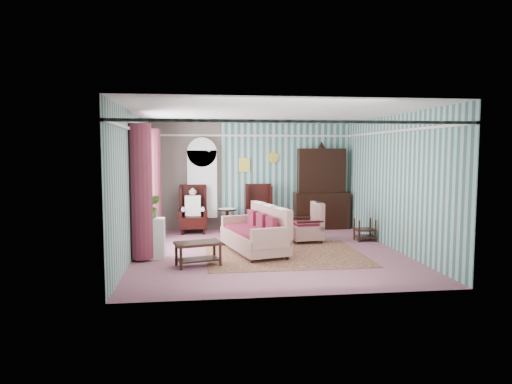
{
  "coord_description": "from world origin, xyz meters",
  "views": [
    {
      "loc": [
        -1.44,
        -9.41,
        2.13
      ],
      "look_at": [
        -0.18,
        0.6,
        1.22
      ],
      "focal_mm": 32.0,
      "sensor_mm": 36.0,
      "label": 1
    }
  ],
  "objects": [
    {
      "name": "wingback_right",
      "position": [
        0.15,
        2.45,
        0.62
      ],
      "size": [
        0.76,
        0.8,
        1.25
      ],
      "primitive_type": "cube",
      "color": "black",
      "rests_on": "floor"
    },
    {
      "name": "bookcase",
      "position": [
        -1.35,
        2.84,
        1.12
      ],
      "size": [
        0.8,
        0.28,
        2.24
      ],
      "primitive_type": "cube",
      "color": "silver",
      "rests_on": "floor"
    },
    {
      "name": "coffee_table",
      "position": [
        -1.46,
        -1.02,
        0.22
      ],
      "size": [
        0.93,
        0.68,
        0.45
      ],
      "primitive_type": "cube",
      "rotation": [
        0.0,
        0.0,
        0.26
      ],
      "color": "black",
      "rests_on": "floor"
    },
    {
      "name": "potted_plant_c",
      "position": [
        -2.53,
        -0.26,
        0.99
      ],
      "size": [
        0.24,
        0.24,
        0.38
      ],
      "primitive_type": "imported",
      "rotation": [
        0.0,
        0.0,
        0.17
      ],
      "color": "#204917",
      "rests_on": "plant_stand"
    },
    {
      "name": "potted_plant_a",
      "position": [
        -2.4,
        -0.38,
        0.99
      ],
      "size": [
        0.41,
        0.38,
        0.38
      ],
      "primitive_type": "imported",
      "rotation": [
        0.0,
        0.0,
        0.3
      ],
      "color": "#26541A",
      "rests_on": "plant_stand"
    },
    {
      "name": "floral_armchair",
      "position": [
        1.04,
        0.93,
        0.55
      ],
      "size": [
        0.85,
        0.84,
        1.1
      ],
      "primitive_type": "cube",
      "rotation": [
        0.0,
        0.0,
        1.67
      ],
      "color": "beige",
      "rests_on": "floor"
    },
    {
      "name": "round_side_table",
      "position": [
        -0.7,
        2.6,
        0.3
      ],
      "size": [
        0.5,
        0.5,
        0.6
      ],
      "primitive_type": "cylinder",
      "color": "black",
      "rests_on": "floor"
    },
    {
      "name": "sofa",
      "position": [
        -0.3,
        -0.02,
        0.56
      ],
      "size": [
        1.57,
        2.21,
        1.13
      ],
      "primitive_type": "cube",
      "rotation": [
        0.0,
        0.0,
        1.82
      ],
      "color": "beige",
      "rests_on": "floor"
    },
    {
      "name": "dresser_hutch",
      "position": [
        1.9,
        2.72,
        1.18
      ],
      "size": [
        1.5,
        0.56,
        2.36
      ],
      "primitive_type": "cube",
      "color": "black",
      "rests_on": "floor"
    },
    {
      "name": "floor",
      "position": [
        0.0,
        0.0,
        0.0
      ],
      "size": [
        6.0,
        6.0,
        0.0
      ],
      "primitive_type": "plane",
      "color": "#915465",
      "rests_on": "ground"
    },
    {
      "name": "wingback_left",
      "position": [
        -1.6,
        2.45,
        0.62
      ],
      "size": [
        0.76,
        0.8,
        1.25
      ],
      "primitive_type": "cube",
      "color": "black",
      "rests_on": "floor"
    },
    {
      "name": "potted_plant_b",
      "position": [
        -2.34,
        -0.22,
        1.03
      ],
      "size": [
        0.27,
        0.23,
        0.46
      ],
      "primitive_type": "imported",
      "rotation": [
        0.0,
        0.0,
        0.08
      ],
      "color": "#265019",
      "rests_on": "plant_stand"
    },
    {
      "name": "nest_table",
      "position": [
        2.47,
        0.9,
        0.27
      ],
      "size": [
        0.45,
        0.38,
        0.54
      ],
      "primitive_type": "cube",
      "color": "black",
      "rests_on": "floor"
    },
    {
      "name": "room_shell",
      "position": [
        -0.62,
        0.18,
        2.01
      ],
      "size": [
        5.53,
        6.02,
        2.91
      ],
      "color": "#396866",
      "rests_on": "ground"
    },
    {
      "name": "seated_woman",
      "position": [
        -1.6,
        2.45,
        0.59
      ],
      "size": [
        0.44,
        0.4,
        1.18
      ],
      "primitive_type": null,
      "color": "white",
      "rests_on": "floor"
    },
    {
      "name": "rug",
      "position": [
        0.3,
        -0.3,
        0.01
      ],
      "size": [
        3.2,
        2.6,
        0.01
      ],
      "primitive_type": "cube",
      "color": "#54211C",
      "rests_on": "floor"
    },
    {
      "name": "plant_stand",
      "position": [
        -2.4,
        -0.3,
        0.4
      ],
      "size": [
        0.55,
        0.35,
        0.8
      ],
      "primitive_type": "cube",
      "color": "silver",
      "rests_on": "floor"
    }
  ]
}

